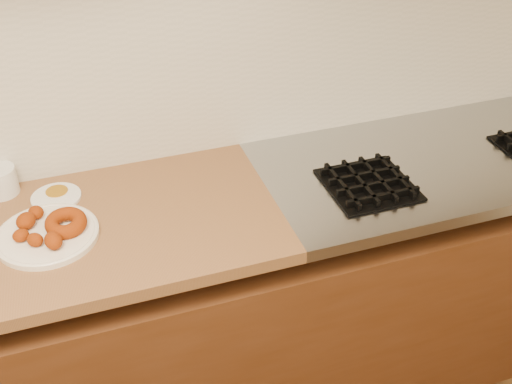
# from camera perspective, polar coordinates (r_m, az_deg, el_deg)

# --- Properties ---
(wall_back) EXTENTS (4.00, 0.02, 2.70)m
(wall_back) POSITION_cam_1_polar(r_m,az_deg,el_deg) (1.94, -16.59, 13.46)
(wall_back) COLOR #BBAE8D
(wall_back) RESTS_ON ground
(base_cabinet) EXTENTS (3.60, 0.60, 0.77)m
(base_cabinet) POSITION_cam_1_polar(r_m,az_deg,el_deg) (2.22, -11.66, -13.19)
(base_cabinet) COLOR #512B17
(base_cabinet) RESTS_ON floor
(stovetop) EXTENTS (1.30, 0.62, 0.04)m
(stovetop) POSITION_cam_1_polar(r_m,az_deg,el_deg) (2.24, 16.92, 2.86)
(stovetop) COLOR #9EA0A5
(stovetop) RESTS_ON base_cabinet
(backsplash) EXTENTS (3.60, 0.02, 0.60)m
(backsplash) POSITION_cam_1_polar(r_m,az_deg,el_deg) (1.98, -15.84, 9.33)
(backsplash) COLOR beige
(backsplash) RESTS_ON wall_back
(burner_grates) EXTENTS (0.91, 0.26, 0.03)m
(burner_grates) POSITION_cam_1_polar(r_m,az_deg,el_deg) (2.16, 17.65, 2.38)
(burner_grates) COLOR black
(burner_grates) RESTS_ON stovetop
(donut_plate) EXTENTS (0.28, 0.28, 0.02)m
(donut_plate) POSITION_cam_1_polar(r_m,az_deg,el_deg) (1.86, -18.05, -3.68)
(donut_plate) COLOR white
(donut_plate) RESTS_ON butcher_block
(ring_donut) EXTENTS (0.12, 0.12, 0.05)m
(ring_donut) POSITION_cam_1_polar(r_m,az_deg,el_deg) (1.84, -16.56, -2.65)
(ring_donut) COLOR #852F09
(ring_donut) RESTS_ON donut_plate
(fried_dough_chunks) EXTENTS (0.14, 0.21, 0.04)m
(fried_dough_chunks) POSITION_cam_1_polar(r_m,az_deg,el_deg) (1.84, -19.03, -3.14)
(fried_dough_chunks) COLOR #852F09
(fried_dough_chunks) RESTS_ON donut_plate
(plastic_tub) EXTENTS (0.12, 0.12, 0.09)m
(plastic_tub) POSITION_cam_1_polar(r_m,az_deg,el_deg) (2.07, -21.83, 0.92)
(plastic_tub) COLOR silver
(plastic_tub) RESTS_ON butcher_block
(tub_lid) EXTENTS (0.16, 0.16, 0.01)m
(tub_lid) POSITION_cam_1_polar(r_m,az_deg,el_deg) (2.01, -17.34, -0.45)
(tub_lid) COLOR white
(tub_lid) RESTS_ON butcher_block
(brass_jar_lid) EXTENTS (0.07, 0.07, 0.01)m
(brass_jar_lid) POSITION_cam_1_polar(r_m,az_deg,el_deg) (2.03, -17.28, -0.02)
(brass_jar_lid) COLOR #B6801D
(brass_jar_lid) RESTS_ON butcher_block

